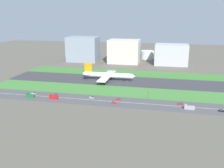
% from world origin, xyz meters
% --- Properties ---
extents(ground_plane, '(800.00, 800.00, 0.00)m').
position_xyz_m(ground_plane, '(0.00, 0.00, 0.00)').
color(ground_plane, '#5B564C').
extents(runway, '(280.00, 46.00, 0.10)m').
position_xyz_m(runway, '(0.00, 0.00, 0.05)').
color(runway, '#38383D').
rests_on(runway, ground_plane).
extents(grass_median_north, '(280.00, 36.00, 0.10)m').
position_xyz_m(grass_median_north, '(0.00, 41.00, 0.05)').
color(grass_median_north, '#3D7A33').
rests_on(grass_median_north, ground_plane).
extents(grass_median_south, '(280.00, 36.00, 0.10)m').
position_xyz_m(grass_median_south, '(0.00, -41.00, 0.05)').
color(grass_median_south, '#427F38').
rests_on(grass_median_south, ground_plane).
extents(highway, '(280.00, 28.00, 0.10)m').
position_xyz_m(highway, '(0.00, -73.00, 0.05)').
color(highway, '#4C4C4F').
rests_on(highway, ground_plane).
extents(highway_centerline, '(266.00, 0.50, 0.01)m').
position_xyz_m(highway_centerline, '(0.00, -73.00, 0.11)').
color(highway_centerline, silver).
rests_on(highway_centerline, highway).
extents(airliner, '(65.00, 56.00, 19.70)m').
position_xyz_m(airliner, '(-22.01, 0.00, 6.23)').
color(airliner, white).
rests_on(airliner, runway).
extents(car_6, '(4.40, 1.80, 2.00)m').
position_xyz_m(car_6, '(4.84, -68.00, 0.92)').
color(car_6, '#B2191E').
rests_on(car_6, highway).
extents(truck_1, '(8.40, 2.50, 4.00)m').
position_xyz_m(truck_1, '(66.63, -78.00, 1.67)').
color(truck_1, '#99999E').
rests_on(truck_1, highway).
extents(car_4, '(4.40, 1.80, 2.00)m').
position_xyz_m(car_4, '(2.80, -78.00, 0.92)').
color(car_4, '#B2191E').
rests_on(car_4, highway).
extents(car_3, '(4.40, 1.80, 2.00)m').
position_xyz_m(car_3, '(-80.25, -68.00, 0.92)').
color(car_3, '#99999E').
rests_on(car_3, highway).
extents(truck_0, '(8.40, 2.50, 4.00)m').
position_xyz_m(truck_0, '(-78.64, -78.00, 1.67)').
color(truck_0, '#19662D').
rests_on(truck_0, highway).
extents(car_0, '(4.40, 1.80, 2.00)m').
position_xyz_m(car_0, '(60.41, -68.00, 0.92)').
color(car_0, '#B2191E').
rests_on(car_0, highway).
extents(car_2, '(4.40, 1.80, 2.00)m').
position_xyz_m(car_2, '(-57.22, -68.00, 0.92)').
color(car_2, '#B2191E').
rests_on(car_2, highway).
extents(car_5, '(4.40, 1.80, 2.00)m').
position_xyz_m(car_5, '(91.94, -78.00, 0.92)').
color(car_5, black).
rests_on(car_5, highway).
extents(truck_2, '(8.40, 2.50, 4.00)m').
position_xyz_m(truck_2, '(-54.84, -78.00, 1.67)').
color(truck_2, '#B2191E').
rests_on(truck_2, highway).
extents(car_1, '(4.40, 1.80, 2.00)m').
position_xyz_m(car_1, '(-20.56, -68.00, 0.92)').
color(car_1, '#99999E').
rests_on(car_1, highway).
extents(traffic_light, '(0.36, 0.50, 7.20)m').
position_xyz_m(traffic_light, '(31.33, -60.01, 4.29)').
color(traffic_light, '#4C4C51').
rests_on(traffic_light, highway).
extents(terminal_building, '(49.51, 34.32, 39.92)m').
position_xyz_m(terminal_building, '(-90.00, 114.00, 19.96)').
color(terminal_building, gray).
rests_on(terminal_building, ground_plane).
extents(hangar_building, '(48.52, 34.54, 36.74)m').
position_xyz_m(hangar_building, '(-21.41, 114.00, 18.37)').
color(hangar_building, beige).
rests_on(hangar_building, ground_plane).
extents(office_tower, '(49.40, 33.05, 31.34)m').
position_xyz_m(office_tower, '(52.32, 114.00, 15.67)').
color(office_tower, '#B2B2B7').
rests_on(office_tower, ground_plane).
extents(fuel_tank_west, '(18.24, 18.24, 14.84)m').
position_xyz_m(fuel_tank_west, '(-19.73, 159.00, 7.42)').
color(fuel_tank_west, silver).
rests_on(fuel_tank_west, ground_plane).
extents(fuel_tank_centre, '(23.48, 23.48, 13.99)m').
position_xyz_m(fuel_tank_centre, '(12.05, 159.00, 6.99)').
color(fuel_tank_centre, silver).
rests_on(fuel_tank_centre, ground_plane).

